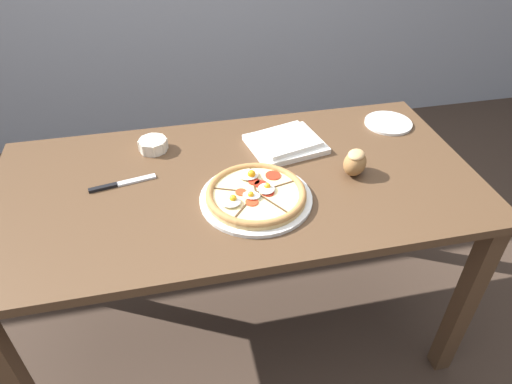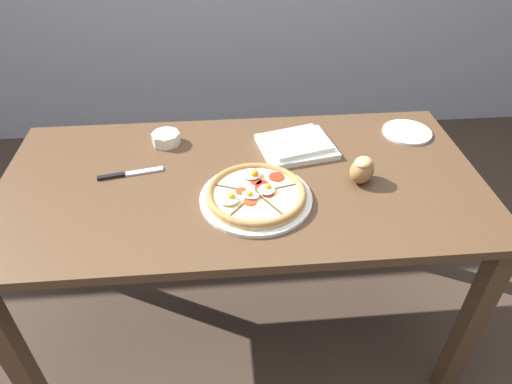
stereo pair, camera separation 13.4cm
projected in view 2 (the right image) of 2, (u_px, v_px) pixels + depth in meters
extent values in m
plane|color=#3D2D23|center=(245.00, 323.00, 1.92)|extent=(12.00, 12.00, 0.00)
cube|color=#513823|center=(242.00, 182.00, 1.46)|extent=(1.53, 0.77, 0.03)
cube|color=#513823|center=(17.00, 359.00, 1.39)|extent=(0.06, 0.06, 0.73)
cube|color=#513823|center=(469.00, 325.00, 1.48)|extent=(0.06, 0.06, 0.73)
cube|color=#513823|center=(68.00, 215.00, 1.91)|extent=(0.06, 0.06, 0.73)
cube|color=#513823|center=(401.00, 197.00, 2.00)|extent=(0.06, 0.06, 0.73)
cylinder|color=white|center=(256.00, 198.00, 1.36)|extent=(0.34, 0.34, 0.01)
cylinder|color=tan|center=(256.00, 195.00, 1.35)|extent=(0.30, 0.30, 0.01)
cylinder|color=beige|center=(256.00, 193.00, 1.35)|extent=(0.26, 0.26, 0.00)
torus|color=#B27A42|center=(256.00, 193.00, 1.35)|extent=(0.30, 0.30, 0.02)
cube|color=#472D19|center=(277.00, 188.00, 1.36)|extent=(0.13, 0.04, 0.00)
cube|color=#472D19|center=(256.00, 179.00, 1.40)|extent=(0.01, 0.13, 0.00)
cube|color=#472D19|center=(235.00, 189.00, 1.36)|extent=(0.12, 0.05, 0.00)
cube|color=#472D19|center=(243.00, 204.00, 1.30)|extent=(0.09, 0.10, 0.00)
cube|color=#472D19|center=(270.00, 204.00, 1.31)|extent=(0.07, 0.11, 0.00)
cylinder|color=red|center=(262.00, 185.00, 1.38)|extent=(0.04, 0.04, 0.00)
cylinder|color=red|center=(250.00, 202.00, 1.31)|extent=(0.04, 0.04, 0.00)
cylinder|color=red|center=(256.00, 182.00, 1.39)|extent=(0.03, 0.03, 0.00)
cylinder|color=red|center=(241.00, 191.00, 1.35)|extent=(0.03, 0.03, 0.00)
cylinder|color=red|center=(277.00, 177.00, 1.41)|extent=(0.05, 0.05, 0.00)
cylinder|color=red|center=(268.00, 193.00, 1.34)|extent=(0.04, 0.04, 0.00)
ellipsoid|color=white|center=(229.00, 200.00, 1.31)|extent=(0.07, 0.06, 0.01)
sphere|color=#F4AD1E|center=(231.00, 197.00, 1.31)|extent=(0.02, 0.02, 0.02)
ellipsoid|color=white|center=(251.00, 195.00, 1.33)|extent=(0.06, 0.06, 0.01)
sphere|color=#F4AD1E|center=(250.00, 194.00, 1.32)|extent=(0.02, 0.02, 0.02)
ellipsoid|color=white|center=(252.00, 174.00, 1.41)|extent=(0.07, 0.07, 0.01)
sphere|color=orange|center=(255.00, 174.00, 1.40)|extent=(0.03, 0.03, 0.03)
ellipsoid|color=white|center=(267.00, 189.00, 1.35)|extent=(0.07, 0.07, 0.01)
sphere|color=#F4AD1E|center=(268.00, 187.00, 1.35)|extent=(0.02, 0.02, 0.02)
cylinder|color=#2D5B1E|center=(248.00, 193.00, 1.34)|extent=(0.02, 0.02, 0.00)
cylinder|color=#386B23|center=(254.00, 192.00, 1.35)|extent=(0.01, 0.01, 0.00)
cylinder|color=#386B23|center=(264.00, 190.00, 1.36)|extent=(0.02, 0.02, 0.00)
cylinder|color=#2D5B1E|center=(261.00, 186.00, 1.37)|extent=(0.01, 0.01, 0.00)
cylinder|color=#2D5B1E|center=(234.00, 198.00, 1.33)|extent=(0.01, 0.01, 0.00)
cylinder|color=#2D5B1E|center=(257.00, 196.00, 1.33)|extent=(0.01, 0.01, 0.00)
cylinder|color=silver|center=(166.00, 138.00, 1.60)|extent=(0.09, 0.09, 0.04)
cylinder|color=#AD1423|center=(166.00, 137.00, 1.60)|extent=(0.08, 0.08, 0.02)
cylinder|color=silver|center=(179.00, 138.00, 1.60)|extent=(0.01, 0.01, 0.04)
cylinder|color=silver|center=(176.00, 133.00, 1.63)|extent=(0.01, 0.01, 0.04)
cylinder|color=silver|center=(167.00, 132.00, 1.64)|extent=(0.01, 0.01, 0.04)
cylinder|color=silver|center=(157.00, 134.00, 1.62)|extent=(0.01, 0.01, 0.04)
cylinder|color=silver|center=(152.00, 139.00, 1.60)|extent=(0.01, 0.01, 0.04)
cylinder|color=silver|center=(156.00, 144.00, 1.57)|extent=(0.01, 0.01, 0.04)
cylinder|color=silver|center=(165.00, 146.00, 1.56)|extent=(0.01, 0.01, 0.04)
cylinder|color=silver|center=(175.00, 143.00, 1.58)|extent=(0.01, 0.01, 0.04)
cube|color=silver|center=(296.00, 147.00, 1.58)|extent=(0.28, 0.25, 0.02)
cube|color=silver|center=(297.00, 142.00, 1.57)|extent=(0.24, 0.22, 0.02)
ellipsoid|color=olive|center=(362.00, 171.00, 1.41)|extent=(0.11, 0.11, 0.08)
ellipsoid|color=tan|center=(363.00, 162.00, 1.39)|extent=(0.08, 0.08, 0.02)
cube|color=silver|center=(144.00, 171.00, 1.47)|extent=(0.12, 0.04, 0.01)
cube|color=black|center=(111.00, 176.00, 1.45)|extent=(0.09, 0.03, 0.01)
cylinder|color=white|center=(407.00, 132.00, 1.66)|extent=(0.18, 0.18, 0.01)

